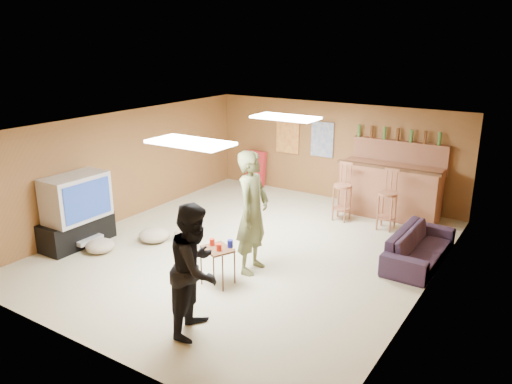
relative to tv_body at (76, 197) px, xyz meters
The scene contains 32 objects.
ground 3.18m from the tv_body, 29.51° to the left, with size 7.00×7.00×0.00m, color tan.
ceiling 3.31m from the tv_body, 29.51° to the left, with size 6.00×7.00×0.02m, color silver.
wall_back 5.66m from the tv_body, 62.08° to the left, with size 6.00×0.02×2.20m, color brown.
wall_front 3.33m from the tv_body, 37.04° to the right, with size 6.00×0.02×2.20m, color brown.
wall_left 1.55m from the tv_body, 103.13° to the left, with size 0.02×7.00×2.20m, color brown.
wall_right 5.85m from the tv_body, 14.87° to the left, with size 0.02×7.00×2.20m, color brown.
tv_stand 0.65m from the tv_body, behind, with size 0.55×1.30×0.50m, color black.
dvd_box 0.76m from the tv_body, ahead, with size 0.35×0.50×0.08m, color #B2B2B7.
tv_body is the anchor object (origin of this frame).
tv_screen 0.31m from the tv_body, ahead, with size 0.02×0.95×0.65m, color navy.
bar_counter 6.09m from the tv_body, 47.00° to the left, with size 2.00×0.60×1.10m, color brown.
bar_lip 5.91m from the tv_body, 45.34° to the left, with size 2.10×0.12×0.05m, color #402514.
bar_shelf 6.45m from the tv_body, 49.74° to the left, with size 2.00×0.18×0.05m, color brown.
bar_backing 6.44m from the tv_body, 49.85° to the left, with size 2.00×0.14×0.60m, color brown.
poster_left 5.19m from the tv_body, 73.70° to the left, with size 0.60×0.03×0.85m, color #BF3F26.
poster_right 5.51m from the tv_body, 64.65° to the left, with size 0.55×0.03×0.80m, color #334C99.
folding_chair_stack 4.86m from the tv_body, 82.29° to the left, with size 0.50×0.14×0.90m, color #AF2025.
ceiling_panel_front 2.94m from the tv_body, ahead, with size 1.20×0.60×0.04m, color white.
ceiling_panel_back 3.99m from the tv_body, 45.54° to the left, with size 1.20×0.60×0.04m, color white.
person_olive 3.25m from the tv_body, 14.89° to the left, with size 0.71×0.47×1.95m, color brown.
person_black 3.61m from the tv_body, 15.62° to the right, with size 0.83×0.64×1.70m, color black.
sofa 5.93m from the tv_body, 25.95° to the left, with size 1.85×0.72×0.54m, color black.
tray_table 3.03m from the tv_body, ahead, with size 0.45×0.36×0.59m, color #402514.
cup_red_near 2.86m from the tv_body, ahead, with size 0.08×0.08×0.11m, color #B61C0C.
cup_red_far 3.05m from the tv_body, ahead, with size 0.08×0.08×0.10m, color #B61C0C.
cup_blue 3.13m from the tv_body, ahead, with size 0.09×0.09×0.12m, color navy.
bar_stool_left 5.06m from the tv_body, 47.60° to the left, with size 0.42×0.42×1.32m, color brown, non-canonical shape.
bar_stool_right 5.73m from the tv_body, 40.51° to the left, with size 0.39×0.39×1.22m, color brown, non-canonical shape.
cushion_near_tv 1.52m from the tv_body, 40.52° to the left, with size 0.56×0.56×0.25m, color gray.
cushion_mid 2.03m from the tv_body, 42.29° to the left, with size 0.41×0.41×0.19m, color gray.
cushion_far 0.95m from the tv_body, ahead, with size 0.50×0.50×0.22m, color gray.
bottle_row 6.41m from the tv_body, 50.03° to the left, with size 1.76×0.08×0.26m, color #3F7233, non-canonical shape.
Camera 1 is at (4.47, -6.77, 3.58)m, focal length 35.00 mm.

